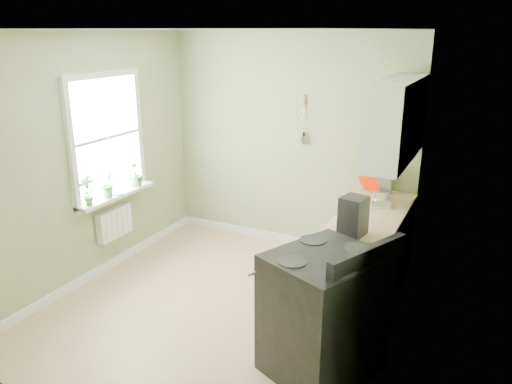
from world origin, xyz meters
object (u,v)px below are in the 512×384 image
at_px(kettle, 377,182).
at_px(coffee_maker, 353,217).
at_px(stand_mixer, 383,188).
at_px(stove, 324,313).

xyz_separation_m(kettle, coffee_maker, (0.12, -1.42, 0.07)).
bearing_deg(stand_mixer, coffee_maker, -92.79).
bearing_deg(coffee_maker, stand_mixer, 87.21).
height_order(stand_mixer, kettle, stand_mixer).
distance_m(stand_mixer, kettle, 0.46).
xyz_separation_m(stove, kettle, (-0.13, 2.20, 0.49)).
height_order(stove, coffee_maker, coffee_maker).
bearing_deg(stove, stand_mixer, 88.94).
bearing_deg(coffee_maker, kettle, 94.63).
xyz_separation_m(stove, stand_mixer, (0.03, 1.78, 0.55)).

